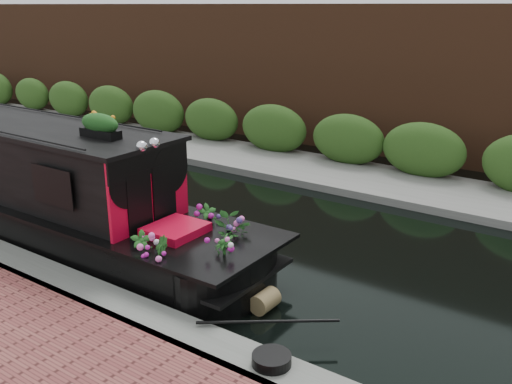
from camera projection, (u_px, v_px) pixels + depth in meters
The scene contains 8 objects.
ground at pixel (215, 227), 10.71m from camera, with size 80.00×80.00×0.00m, color black.
near_bank_coping at pixel (68, 296), 8.15m from camera, with size 40.00×0.60×0.50m, color slate.
far_bank_path at pixel (323, 175), 13.96m from camera, with size 40.00×2.40×0.34m, color slate.
far_hedge at pixel (340, 167), 14.66m from camera, with size 40.00×1.10×2.80m, color #2C511B.
far_brick_wall at pixel (374, 151), 16.29m from camera, with size 40.00×1.00×8.00m, color #57311D.
narrowboat at pixel (10, 183), 10.77m from camera, with size 11.05×2.07×2.59m.
rope_fender at pixel (265, 301), 7.74m from camera, with size 0.28×0.28×0.39m, color olive.
coiled_mooring_rope at pixel (272, 360), 6.18m from camera, with size 0.44×0.44×0.12m, color black.
Camera 1 is at (6.40, -7.68, 3.97)m, focal length 40.00 mm.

